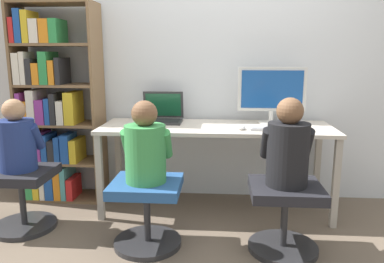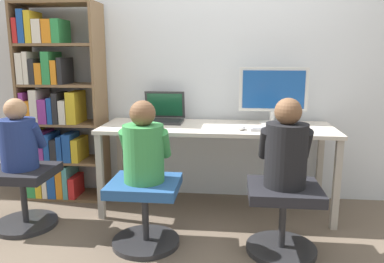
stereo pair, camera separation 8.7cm
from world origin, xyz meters
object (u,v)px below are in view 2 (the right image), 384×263
object	(u,v)px
office_chair_left	(283,213)
desktop_monitor	(273,94)
bookshelf	(55,110)
office_chair_right	(145,207)
keyboard	(275,129)
person_at_monitor	(286,149)
office_chair_side	(23,192)
person_at_laptop	(144,147)
laptop	(163,116)
person_near_shelf	(18,139)

from	to	relation	value
office_chair_left	desktop_monitor	bearing A→B (deg)	90.69
bookshelf	office_chair_right	bearing A→B (deg)	-38.66
keyboard	office_chair_right	distance (m)	1.18
person_at_monitor	office_chair_side	size ratio (longest dim) A/B	1.22
person_at_laptop	office_chair_left	bearing A→B (deg)	-0.17
laptop	office_chair_right	xyz separation A→B (m)	(0.02, -0.83, -0.51)
office_chair_side	person_near_shelf	distance (m)	0.42
laptop	person_at_laptop	bearing A→B (deg)	-88.93
person_at_monitor	bookshelf	distance (m)	2.13
office_chair_left	bookshelf	distance (m)	2.20
office_chair_right	office_chair_side	world-z (taller)	same
keyboard	bookshelf	distance (m)	1.97
person_at_laptop	person_near_shelf	distance (m)	1.03
office_chair_left	office_chair_side	size ratio (longest dim) A/B	1.00
keyboard	person_at_monitor	distance (m)	0.53
keyboard	office_chair_right	xyz separation A→B (m)	(-0.94, -0.53, -0.47)
person_at_monitor	office_chair_side	xyz separation A→B (m)	(-1.96, 0.18, -0.45)
bookshelf	person_near_shelf	size ratio (longest dim) A/B	3.29
person_at_laptop	office_chair_side	world-z (taller)	person_at_laptop
desktop_monitor	person_at_monitor	size ratio (longest dim) A/B	0.98
keyboard	bookshelf	world-z (taller)	bookshelf
desktop_monitor	office_chair_side	world-z (taller)	desktop_monitor
laptop	office_chair_side	bearing A→B (deg)	-147.29
laptop	keyboard	distance (m)	1.00
office_chair_left	office_chair_side	distance (m)	1.97
office_chair_right	person_near_shelf	distance (m)	1.11
office_chair_left	keyboard	bearing A→B (deg)	91.56
desktop_monitor	office_chair_side	size ratio (longest dim) A/B	1.20
office_chair_left	office_chair_right	distance (m)	0.95
person_at_monitor	laptop	bearing A→B (deg)	139.62
office_chair_left	bookshelf	xyz separation A→B (m)	(-1.97, 0.81, 0.55)
office_chair_left	person_at_laptop	size ratio (longest dim) A/B	0.86
desktop_monitor	laptop	bearing A→B (deg)	179.90
desktop_monitor	keyboard	bearing A→B (deg)	-90.92
keyboard	person_at_laptop	distance (m)	1.08
desktop_monitor	person_at_monitor	distance (m)	0.86
person_at_monitor	person_near_shelf	distance (m)	1.97
desktop_monitor	laptop	world-z (taller)	desktop_monitor
laptop	person_at_laptop	xyz separation A→B (m)	(0.02, -0.82, -0.08)
office_chair_right	person_at_monitor	xyz separation A→B (m)	(0.95, 0.01, 0.45)
keyboard	bookshelf	xyz separation A→B (m)	(-1.95, 0.28, 0.07)
person_at_laptop	bookshelf	bearing A→B (deg)	141.48
office_chair_side	person_at_monitor	bearing A→B (deg)	-5.28
person_at_monitor	desktop_monitor	bearing A→B (deg)	90.69
laptop	person_at_laptop	distance (m)	0.83
laptop	person_near_shelf	bearing A→B (deg)	-147.45
person_at_monitor	person_at_laptop	xyz separation A→B (m)	(-0.95, -0.00, -0.01)
person_near_shelf	keyboard	bearing A→B (deg)	10.00
office_chair_left	office_chair_right	world-z (taller)	same
person_at_monitor	bookshelf	size ratio (longest dim) A/B	0.33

